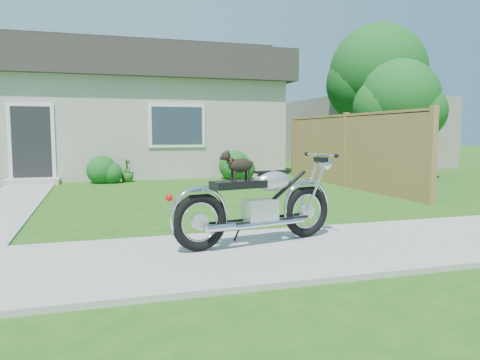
{
  "coord_description": "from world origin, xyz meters",
  "views": [
    {
      "loc": [
        0.14,
        -4.92,
        1.37
      ],
      "look_at": [
        1.98,
        1.0,
        0.75
      ],
      "focal_mm": 35.0,
      "sensor_mm": 36.0,
      "label": 1
    }
  ],
  "objects_px": {
    "fence": "(346,150)",
    "tree_far": "(382,77)",
    "tree_near": "(405,102)",
    "motorcycle_with_dog": "(260,202)",
    "house": "(89,110)",
    "potted_plant_right": "(127,170)"
  },
  "relations": [
    {
      "from": "house",
      "to": "fence",
      "type": "bearing_deg",
      "value": -44.74
    },
    {
      "from": "house",
      "to": "tree_near",
      "type": "xyz_separation_m",
      "value": [
        9.03,
        -4.92,
        0.14
      ]
    },
    {
      "from": "house",
      "to": "fence",
      "type": "xyz_separation_m",
      "value": [
        6.3,
        -6.24,
        -1.22
      ]
    },
    {
      "from": "fence",
      "to": "motorcycle_with_dog",
      "type": "xyz_separation_m",
      "value": [
        -4.27,
        -5.41,
        -0.4
      ]
    },
    {
      "from": "fence",
      "to": "tree_far",
      "type": "height_order",
      "value": "tree_far"
    },
    {
      "from": "house",
      "to": "tree_far",
      "type": "relative_size",
      "value": 2.41
    },
    {
      "from": "tree_far",
      "to": "potted_plant_right",
      "type": "distance_m",
      "value": 9.5
    },
    {
      "from": "tree_near",
      "to": "motorcycle_with_dog",
      "type": "xyz_separation_m",
      "value": [
        -7.0,
        -6.74,
        -1.75
      ]
    },
    {
      "from": "fence",
      "to": "potted_plant_right",
      "type": "distance_m",
      "value": 6.03
    },
    {
      "from": "tree_far",
      "to": "motorcycle_with_dog",
      "type": "bearing_deg",
      "value": -130.36
    },
    {
      "from": "house",
      "to": "motorcycle_with_dog",
      "type": "bearing_deg",
      "value": -80.12
    },
    {
      "from": "tree_near",
      "to": "tree_far",
      "type": "xyz_separation_m",
      "value": [
        0.91,
        2.56,
        1.06
      ]
    },
    {
      "from": "fence",
      "to": "motorcycle_with_dog",
      "type": "distance_m",
      "value": 6.91
    },
    {
      "from": "tree_far",
      "to": "potted_plant_right",
      "type": "relative_size",
      "value": 7.73
    },
    {
      "from": "tree_near",
      "to": "house",
      "type": "bearing_deg",
      "value": 151.43
    },
    {
      "from": "tree_near",
      "to": "tree_far",
      "type": "relative_size",
      "value": 0.69
    },
    {
      "from": "fence",
      "to": "tree_near",
      "type": "xyz_separation_m",
      "value": [
        2.73,
        1.33,
        1.35
      ]
    },
    {
      "from": "fence",
      "to": "potted_plant_right",
      "type": "relative_size",
      "value": 9.8
    },
    {
      "from": "house",
      "to": "fence",
      "type": "height_order",
      "value": "house"
    },
    {
      "from": "tree_far",
      "to": "motorcycle_with_dog",
      "type": "relative_size",
      "value": 2.37
    },
    {
      "from": "fence",
      "to": "motorcycle_with_dog",
      "type": "bearing_deg",
      "value": -128.27
    },
    {
      "from": "tree_far",
      "to": "potted_plant_right",
      "type": "bearing_deg",
      "value": -173.07
    }
  ]
}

